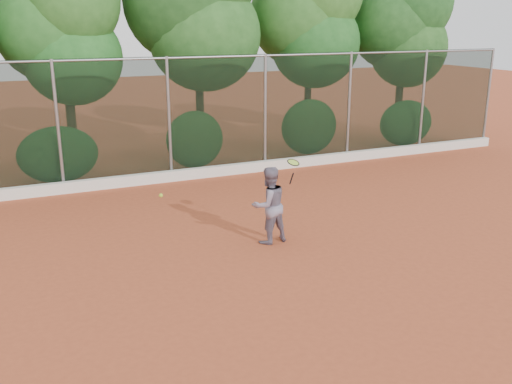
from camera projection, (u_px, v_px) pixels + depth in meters
name	position (u px, v px, depth m)	size (l,w,h in m)	color
ground	(278.00, 271.00, 10.49)	(80.00, 80.00, 0.00)	#A84827
concrete_curb	(173.00, 176.00, 16.41)	(24.00, 0.20, 0.30)	silver
tennis_player	(269.00, 205.00, 11.66)	(0.78, 0.61, 1.61)	slate
chainlink_fence	(169.00, 116.00, 16.07)	(24.09, 0.09, 3.50)	black
foliage_backdrop	(129.00, 22.00, 16.86)	(23.70, 3.63, 7.55)	#3F2618
tennis_racket	(293.00, 164.00, 11.52)	(0.32, 0.32, 0.54)	black
tennis_ball_in_flight	(161.00, 195.00, 10.44)	(0.07, 0.07, 0.07)	#A5C92D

